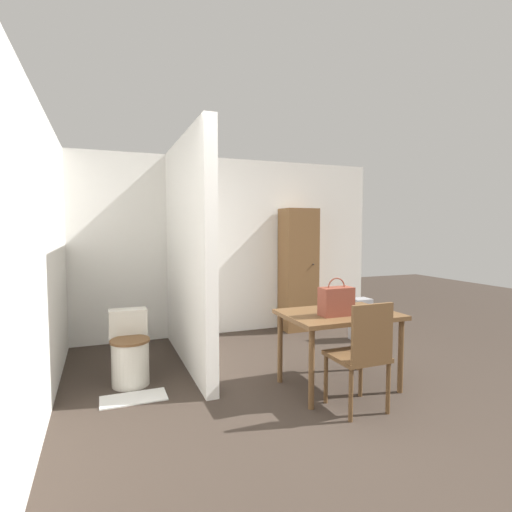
# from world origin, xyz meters

# --- Properties ---
(ground_plane) EXTENTS (16.00, 16.00, 0.00)m
(ground_plane) POSITION_xyz_m (0.00, 0.00, 0.00)
(ground_plane) COLOR #382D26
(wall_back) EXTENTS (4.91, 0.12, 2.50)m
(wall_back) POSITION_xyz_m (0.00, 3.37, 1.25)
(wall_back) COLOR white
(wall_back) RESTS_ON ground_plane
(wall_left) EXTENTS (0.12, 4.31, 2.50)m
(wall_left) POSITION_xyz_m (-2.02, 1.66, 1.25)
(wall_left) COLOR white
(wall_left) RESTS_ON ground_plane
(partition_wall) EXTENTS (0.12, 2.14, 2.50)m
(partition_wall) POSITION_xyz_m (-0.65, 2.24, 1.25)
(partition_wall) COLOR white
(partition_wall) RESTS_ON ground_plane
(dining_table) EXTENTS (1.05, 0.75, 0.72)m
(dining_table) POSITION_xyz_m (0.54, 1.02, 0.64)
(dining_table) COLOR brown
(dining_table) RESTS_ON ground_plane
(wooden_chair) EXTENTS (0.43, 0.43, 0.93)m
(wooden_chair) POSITION_xyz_m (0.44, 0.51, 0.50)
(wooden_chair) COLOR brown
(wooden_chair) RESTS_ON ground_plane
(toilet) EXTENTS (0.37, 0.52, 0.70)m
(toilet) POSITION_xyz_m (-1.30, 1.85, 0.31)
(toilet) COLOR silver
(toilet) RESTS_ON ground_plane
(handbag) EXTENTS (0.30, 0.15, 0.35)m
(handbag) POSITION_xyz_m (0.45, 0.92, 0.86)
(handbag) COLOR brown
(handbag) RESTS_ON dining_table
(wooden_cabinet) EXTENTS (0.50, 0.40, 1.80)m
(wooden_cabinet) POSITION_xyz_m (1.18, 3.10, 0.90)
(wooden_cabinet) COLOR brown
(wooden_cabinet) RESTS_ON ground_plane
(bath_mat) EXTENTS (0.57, 0.28, 0.01)m
(bath_mat) POSITION_xyz_m (-1.30, 1.45, 0.01)
(bath_mat) COLOR silver
(bath_mat) RESTS_ON ground_plane
(space_heater) EXTENTS (0.25, 0.22, 0.57)m
(space_heater) POSITION_xyz_m (1.71, 2.29, 0.28)
(space_heater) COLOR #9E9EA3
(space_heater) RESTS_ON ground_plane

